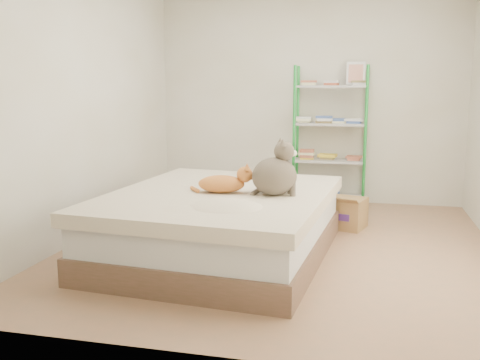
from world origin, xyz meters
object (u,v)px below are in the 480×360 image
(cardboard_box, at_px, (342,212))
(white_bin, at_px, (214,186))
(shelf_unit, at_px, (331,133))
(bed, at_px, (221,224))
(grey_cat, at_px, (275,168))
(orange_cat, at_px, (221,182))

(cardboard_box, distance_m, white_bin, 1.98)
(shelf_unit, xyz_separation_m, cardboard_box, (0.21, -1.07, -0.73))
(bed, xyz_separation_m, shelf_unit, (0.77, 2.27, 0.61))
(shelf_unit, height_order, white_bin, shelf_unit)
(bed, distance_m, grey_cat, 0.69)
(shelf_unit, bearing_deg, grey_cat, -97.45)
(orange_cat, bearing_deg, cardboard_box, 42.81)
(grey_cat, bearing_deg, orange_cat, 69.74)
(bed, height_order, cardboard_box, bed)
(orange_cat, distance_m, cardboard_box, 1.64)
(grey_cat, distance_m, shelf_unit, 2.32)
(bed, xyz_separation_m, white_bin, (-0.71, 2.24, -0.11))
(orange_cat, bearing_deg, white_bin, 98.78)
(cardboard_box, xyz_separation_m, white_bin, (-1.69, 1.03, 0.02))
(bed, relative_size, orange_cat, 5.04)
(orange_cat, relative_size, cardboard_box, 0.87)
(shelf_unit, bearing_deg, bed, -108.78)
(shelf_unit, relative_size, cardboard_box, 3.26)
(bed, xyz_separation_m, cardboard_box, (0.98, 1.20, -0.12))
(shelf_unit, bearing_deg, white_bin, -178.80)
(grey_cat, height_order, white_bin, grey_cat)
(white_bin, bearing_deg, cardboard_box, -31.42)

